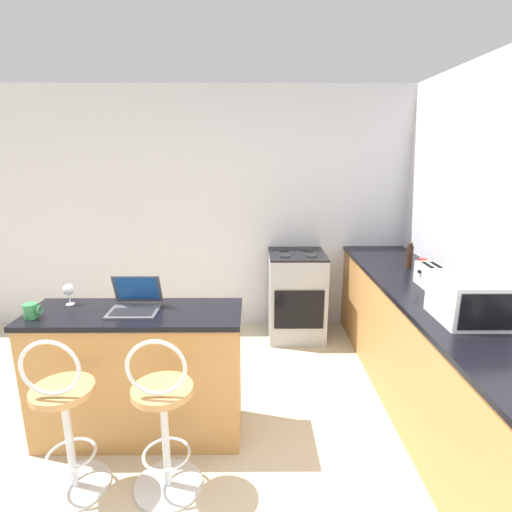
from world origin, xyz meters
TOP-DOWN VIEW (x-y plane):
  - wall_back at (0.00, 2.67)m, footprint 12.00×0.06m
  - breakfast_bar at (-0.42, 0.76)m, footprint 1.40×0.50m
  - counter_right at (1.70, 1.07)m, footprint 0.68×3.17m
  - bar_stool_near at (-0.70, 0.27)m, footprint 0.40×0.40m
  - bar_stool_far at (-0.15, 0.27)m, footprint 0.40×0.40m
  - laptop at (-0.42, 0.80)m, footprint 0.32×0.28m
  - microwave at (1.71, 0.61)m, footprint 0.44×0.40m
  - toaster at (1.73, 1.26)m, footprint 0.18×0.26m
  - stove_range at (0.81, 2.32)m, footprint 0.58×0.61m
  - wine_glass_tall at (-0.89, 0.89)m, footprint 0.07×0.07m
  - mug_green at (-1.03, 0.66)m, footprint 0.10×0.09m
  - mug_red at (1.88, 1.77)m, footprint 0.09×0.08m
  - pepper_mill at (1.75, 1.76)m, footprint 0.06×0.06m

SIDE VIEW (x-z plane):
  - stove_range at x=0.81m, z-range 0.00..0.92m
  - counter_right at x=1.70m, z-range 0.00..0.91m
  - breakfast_bar at x=-0.42m, z-range 0.00..0.91m
  - bar_stool_near at x=-0.70m, z-range -0.03..0.96m
  - bar_stool_far at x=-0.15m, z-range -0.03..0.96m
  - mug_red at x=1.88m, z-range 0.91..1.00m
  - mug_green at x=-1.03m, z-range 0.91..1.01m
  - laptop at x=-0.42m, z-range 0.86..1.08m
  - toaster at x=1.73m, z-range 0.91..1.09m
  - wine_glass_tall at x=-0.89m, z-range 0.94..1.09m
  - pepper_mill at x=1.75m, z-range 0.91..1.15m
  - microwave at x=1.71m, z-range 0.91..1.18m
  - wall_back at x=0.00m, z-range 0.00..2.60m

